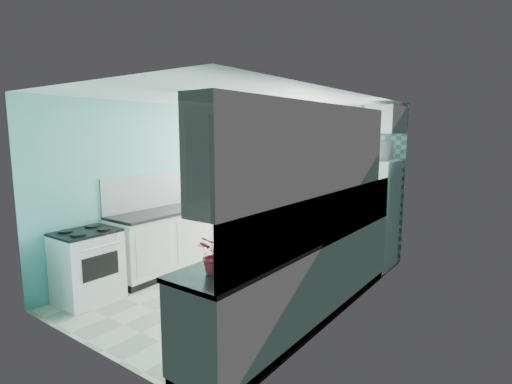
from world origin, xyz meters
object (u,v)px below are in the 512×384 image
Objects in this scene: ceiling_light at (198,110)px; fridge at (370,213)px; fruit_bowl at (234,262)px; potted_plant at (216,255)px; stove at (88,265)px; microwave at (373,150)px; sink at (347,220)px.

fridge is at bearing 66.96° from ceiling_light.
fruit_bowl is 0.26m from potted_plant.
microwave is at bearing 54.07° from stove.
sink reaches higher than stove.
stove is at bearing -127.53° from fridge.
fruit_bowl is (1.20, -0.84, -1.35)m from ceiling_light.
ceiling_light reaches higher than fruit_bowl.
potted_plant is (1.20, -1.07, -1.22)m from ceiling_light.
fridge is 3.69m from potted_plant.
fridge is 3.10× the size of sink.
fridge reaches higher than potted_plant.
fruit_bowl is 0.93× the size of potted_plant.
fridge reaches higher than stove.
microwave is at bearing 96.34° from sink.
ceiling_light is at bearing 65.96° from microwave.
fridge is at bearing 53.01° from microwave.
potted_plant reaches higher than fruit_bowl.
stove is 3.34m from sink.
sink is at bearing -88.30° from fridge.
microwave is at bearing 91.40° from potted_plant.
ceiling_light is 0.66× the size of sink.
ceiling_light is 1.09× the size of potted_plant.
fridge is 1.92× the size of stove.
sink is 2.34m from fruit_bowl.
stove is at bearing 172.72° from potted_plant.
microwave reaches higher than sink.
sink is 1.66× the size of potted_plant.
stove is 1.62× the size of sink.
ceiling_light is 0.41× the size of stove.
ceiling_light is at bearing -127.22° from sink.
ceiling_light is at bearing 138.27° from potted_plant.
fridge is 5.51× the size of fruit_bowl.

